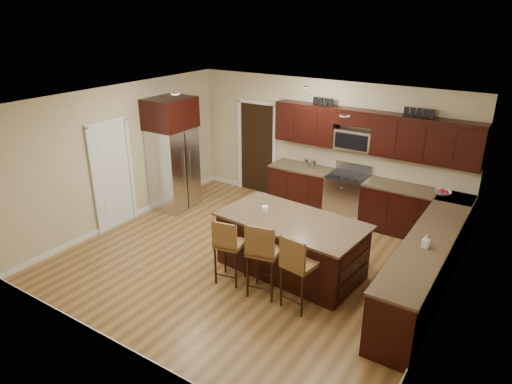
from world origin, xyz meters
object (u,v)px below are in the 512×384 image
Objects in this scene: island at (291,247)px; refrigerator at (173,153)px; stool_mid at (263,252)px; range at (347,197)px; stool_right at (297,264)px; stool_left at (228,244)px.

island is 1.03× the size of refrigerator.
stool_mid is at bearing -85.41° from island.
stool_right is (0.59, -3.21, 0.24)m from range.
island is at bearing 131.82° from stool_right.
island is at bearing 78.18° from stool_mid.
stool_right is at bearing -11.25° from stool_mid.
refrigerator reaches higher than stool_mid.
island is (0.03, -2.36, -0.04)m from range.
stool_left is at bearing 167.96° from stool_mid.
refrigerator reaches higher than stool_right.
refrigerator is at bearing 135.95° from stool_left.
range is 3.27m from stool_left.
island is 2.04× the size of stool_mid.
island is at bearing 42.04° from stool_left.
range is at bearing 108.78° from stool_right.
refrigerator is (-3.33, 1.76, 0.47)m from stool_mid.
stool_mid reaches higher than island.
range is 3.68m from refrigerator.
stool_mid is (0.03, -3.21, 0.27)m from range.
range is 3.22m from stool_mid.
refrigerator is at bearing -156.26° from range.
island is 2.12× the size of stool_right.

